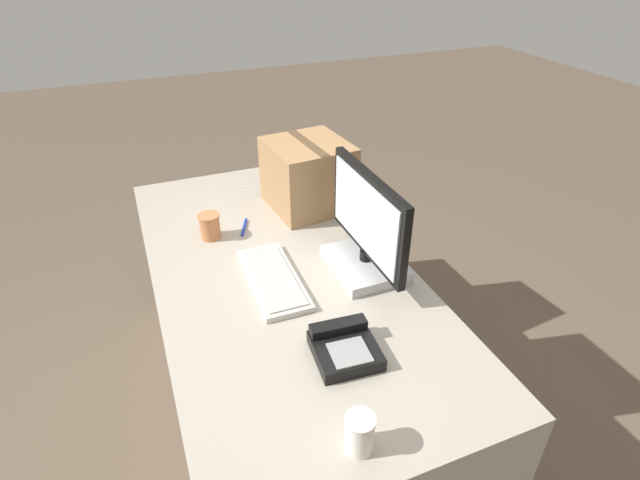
{
  "coord_description": "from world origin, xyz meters",
  "views": [
    {
      "loc": [
        1.44,
        -0.42,
        1.82
      ],
      "look_at": [
        0.1,
        0.12,
        0.9
      ],
      "focal_mm": 28.0,
      "sensor_mm": 36.0,
      "label": 1
    }
  ],
  "objects_px": {
    "paper_cup_right": "(360,433)",
    "cardboard_box": "(308,175)",
    "monitor": "(367,233)",
    "keyboard": "(273,279)",
    "desk_phone": "(344,347)",
    "pen_marker": "(244,227)",
    "spoon": "(262,188)",
    "paper_cup_left": "(210,226)"
  },
  "relations": [
    {
      "from": "monitor",
      "to": "paper_cup_right",
      "type": "distance_m",
      "value": 0.76
    },
    {
      "from": "desk_phone",
      "to": "pen_marker",
      "type": "height_order",
      "value": "desk_phone"
    },
    {
      "from": "spoon",
      "to": "pen_marker",
      "type": "distance_m",
      "value": 0.38
    },
    {
      "from": "monitor",
      "to": "desk_phone",
      "type": "distance_m",
      "value": 0.46
    },
    {
      "from": "cardboard_box",
      "to": "pen_marker",
      "type": "distance_m",
      "value": 0.36
    },
    {
      "from": "spoon",
      "to": "paper_cup_right",
      "type": "bearing_deg",
      "value": -71.22
    },
    {
      "from": "cardboard_box",
      "to": "pen_marker",
      "type": "relative_size",
      "value": 2.93
    },
    {
      "from": "paper_cup_right",
      "to": "cardboard_box",
      "type": "distance_m",
      "value": 1.25
    },
    {
      "from": "desk_phone",
      "to": "paper_cup_right",
      "type": "height_order",
      "value": "paper_cup_right"
    },
    {
      "from": "keyboard",
      "to": "paper_cup_right",
      "type": "distance_m",
      "value": 0.71
    },
    {
      "from": "paper_cup_right",
      "to": "paper_cup_left",
      "type": "bearing_deg",
      "value": -172.85
    },
    {
      "from": "monitor",
      "to": "keyboard",
      "type": "xyz_separation_m",
      "value": [
        -0.05,
        -0.34,
        -0.14
      ]
    },
    {
      "from": "keyboard",
      "to": "cardboard_box",
      "type": "relative_size",
      "value": 1.14
    },
    {
      "from": "keyboard",
      "to": "paper_cup_left",
      "type": "distance_m",
      "value": 0.41
    },
    {
      "from": "paper_cup_right",
      "to": "monitor",
      "type": "bearing_deg",
      "value": 152.62
    },
    {
      "from": "keyboard",
      "to": "pen_marker",
      "type": "xyz_separation_m",
      "value": [
        -0.4,
        -0.0,
        -0.01
      ]
    },
    {
      "from": "monitor",
      "to": "paper_cup_left",
      "type": "bearing_deg",
      "value": -131.55
    },
    {
      "from": "keyboard",
      "to": "pen_marker",
      "type": "height_order",
      "value": "keyboard"
    },
    {
      "from": "monitor",
      "to": "keyboard",
      "type": "relative_size",
      "value": 1.22
    },
    {
      "from": "paper_cup_left",
      "to": "cardboard_box",
      "type": "xyz_separation_m",
      "value": [
        -0.11,
        0.46,
        0.09
      ]
    },
    {
      "from": "keyboard",
      "to": "cardboard_box",
      "type": "bearing_deg",
      "value": 147.97
    },
    {
      "from": "monitor",
      "to": "paper_cup_right",
      "type": "height_order",
      "value": "monitor"
    },
    {
      "from": "monitor",
      "to": "desk_phone",
      "type": "height_order",
      "value": "monitor"
    },
    {
      "from": "paper_cup_right",
      "to": "cardboard_box",
      "type": "bearing_deg",
      "value": 164.79
    },
    {
      "from": "monitor",
      "to": "paper_cup_left",
      "type": "relative_size",
      "value": 4.91
    },
    {
      "from": "monitor",
      "to": "keyboard",
      "type": "bearing_deg",
      "value": -97.99
    },
    {
      "from": "desk_phone",
      "to": "spoon",
      "type": "relative_size",
      "value": 1.54
    },
    {
      "from": "keyboard",
      "to": "cardboard_box",
      "type": "xyz_separation_m",
      "value": [
        -0.49,
        0.32,
        0.13
      ]
    },
    {
      "from": "desk_phone",
      "to": "monitor",
      "type": "bearing_deg",
      "value": 150.6
    },
    {
      "from": "keyboard",
      "to": "spoon",
      "type": "bearing_deg",
      "value": 167.82
    },
    {
      "from": "paper_cup_right",
      "to": "spoon",
      "type": "xyz_separation_m",
      "value": [
        -1.44,
        0.18,
        -0.05
      ]
    },
    {
      "from": "spoon",
      "to": "monitor",
      "type": "bearing_deg",
      "value": -52.19
    },
    {
      "from": "spoon",
      "to": "pen_marker",
      "type": "relative_size",
      "value": 1.05
    },
    {
      "from": "desk_phone",
      "to": "paper_cup_left",
      "type": "xyz_separation_m",
      "value": [
        -0.79,
        -0.23,
        0.03
      ]
    },
    {
      "from": "desk_phone",
      "to": "pen_marker",
      "type": "distance_m",
      "value": 0.82
    },
    {
      "from": "keyboard",
      "to": "desk_phone",
      "type": "distance_m",
      "value": 0.42
    },
    {
      "from": "monitor",
      "to": "pen_marker",
      "type": "bearing_deg",
      "value": -142.68
    },
    {
      "from": "monitor",
      "to": "spoon",
      "type": "height_order",
      "value": "monitor"
    },
    {
      "from": "spoon",
      "to": "paper_cup_left",
      "type": "bearing_deg",
      "value": -106.0
    },
    {
      "from": "cardboard_box",
      "to": "keyboard",
      "type": "bearing_deg",
      "value": -33.1
    },
    {
      "from": "keyboard",
      "to": "paper_cup_left",
      "type": "relative_size",
      "value": 4.01
    },
    {
      "from": "cardboard_box",
      "to": "paper_cup_left",
      "type": "bearing_deg",
      "value": -76.48
    }
  ]
}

